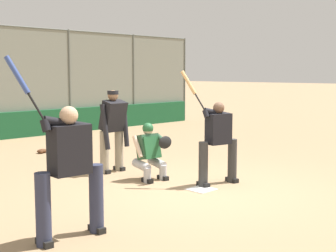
% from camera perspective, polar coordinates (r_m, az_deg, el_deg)
% --- Properties ---
extents(ground_plane, '(160.00, 160.00, 0.00)m').
position_cam_1_polar(ground_plane, '(8.44, 4.08, -7.74)').
color(ground_plane, '#9E7F5B').
extents(home_plate_marker, '(0.43, 0.43, 0.01)m').
position_cam_1_polar(home_plate_marker, '(8.44, 4.08, -7.70)').
color(home_plate_marker, white).
rests_on(home_plate_marker, ground_plane).
extents(batter_at_plate, '(0.89, 0.78, 2.12)m').
position_cam_1_polar(batter_at_plate, '(8.70, 6.08, -1.69)').
color(batter_at_plate, '#333333').
rests_on(batter_at_plate, ground_plane).
extents(catcher_behind_plate, '(0.59, 0.72, 1.11)m').
position_cam_1_polar(catcher_behind_plate, '(9.06, -2.15, -3.02)').
color(catcher_behind_plate, '#B7B7BC').
rests_on(catcher_behind_plate, ground_plane).
extents(umpire_home, '(0.70, 0.43, 1.72)m').
position_cam_1_polar(umpire_home, '(9.78, -6.73, -0.29)').
color(umpire_home, gray).
rests_on(umpire_home, ground_plane).
extents(batter_on_deck, '(1.05, 0.68, 2.28)m').
position_cam_1_polar(batter_on_deck, '(5.92, -11.97, -4.94)').
color(batter_on_deck, '#2D334C').
rests_on(batter_on_deck, ground_plane).
extents(spare_bat_by_padding, '(0.67, 0.52, 0.07)m').
position_cam_1_polar(spare_bat_by_padding, '(15.54, -12.49, -1.19)').
color(spare_bat_by_padding, black).
rests_on(spare_bat_by_padding, ground_plane).
extents(fielding_glove_on_dirt, '(0.29, 0.22, 0.11)m').
position_cam_1_polar(fielding_glove_on_dirt, '(12.57, -15.09, -2.97)').
color(fielding_glove_on_dirt, '#56331E').
rests_on(fielding_glove_on_dirt, ground_plane).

